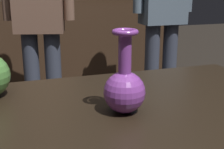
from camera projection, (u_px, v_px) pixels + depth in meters
The scene contains 4 objects.
back_display_shelf at pixel (37, 53), 2.94m from camera, with size 2.60×0.40×0.99m.
vase_centerpiece at pixel (125, 87), 0.81m from camera, with size 0.11×0.11×0.22m.
visitor_near_right at pixel (163, 0), 2.25m from camera, with size 0.47×0.20×1.71m.
visitor_center_back at pixel (39, 8), 2.05m from camera, with size 0.46×0.25×1.65m.
Camera 1 is at (-0.21, -0.76, 1.13)m, focal length 49.90 mm.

